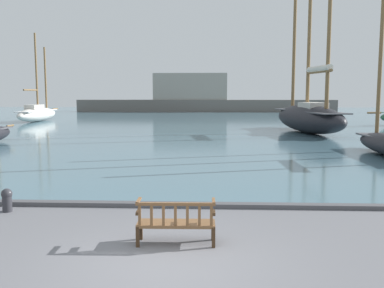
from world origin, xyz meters
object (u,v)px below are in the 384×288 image
Objects in this scene: sailboat_mid_starboard at (308,115)px; mooring_bollard at (7,199)px; sailboat_nearest_starboard at (37,113)px; park_bench at (176,222)px.

sailboat_mid_starboard reaches higher than mooring_bollard.
sailboat_nearest_starboard is at bearing 111.13° from mooring_bollard.
park_bench is at bearing -63.92° from sailboat_nearest_starboard.
park_bench is 0.16× the size of sailboat_nearest_starboard.
sailboat_mid_starboard reaches higher than park_bench.
mooring_bollard is at bearing 154.37° from park_bench.
sailboat_mid_starboard is 28.69m from sailboat_nearest_starboard.
park_bench is 2.61× the size of mooring_bollard.
mooring_bollard is (13.26, -34.32, -0.62)m from sailboat_nearest_starboard.
sailboat_mid_starboard is 24.16× the size of mooring_bollard.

